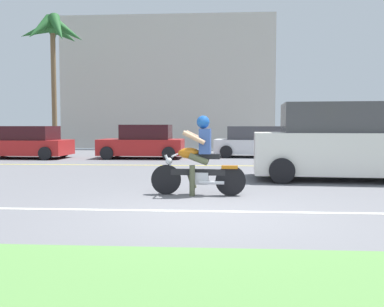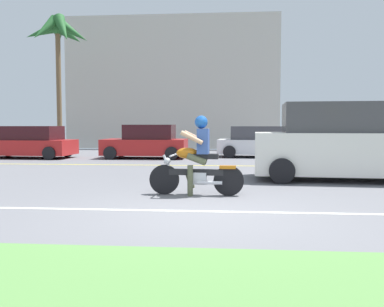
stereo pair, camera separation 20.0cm
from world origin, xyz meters
name	(u,v)px [view 1 (the left image)]	position (x,y,z in m)	size (l,w,h in m)	color
ground	(212,187)	(0.00, 3.00, -0.02)	(56.00, 30.00, 0.04)	slate
lane_line_near	(209,211)	(0.00, 0.10, 0.00)	(50.40, 0.12, 0.01)	silver
lane_line_far	(215,166)	(0.00, 8.13, 0.00)	(50.40, 0.12, 0.01)	yellow
motorcyclist	(199,162)	(-0.26, 1.75, 0.70)	(1.97, 0.64, 1.65)	black
suv_nearby	(346,143)	(3.52, 4.49, 0.99)	(5.01, 2.48, 2.04)	white
parked_car_0	(24,143)	(-8.44, 11.04, 0.67)	(4.15, 2.12, 1.42)	#AD1E1E
parked_car_1	(143,143)	(-3.21, 11.35, 0.69)	(3.66, 1.99, 1.48)	#AD1E1E
parked_car_2	(257,142)	(1.90, 12.46, 0.66)	(4.16, 2.21, 1.41)	silver
palm_tree_0	(53,36)	(-8.83, 15.52, 6.25)	(3.62, 3.49, 7.40)	brown
building_far	(170,85)	(-3.17, 21.00, 4.14)	(13.42, 4.00, 8.27)	#BCB7AD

